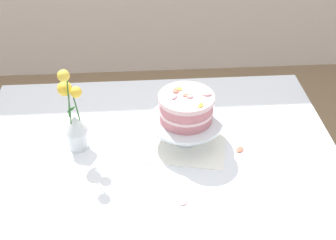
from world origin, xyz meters
name	(u,v)px	position (x,y,z in m)	size (l,w,h in m)	color
dining_table	(157,168)	(0.00, -0.02, 0.65)	(1.40, 1.00, 0.74)	white
linen_napkin	(185,139)	(0.12, 0.04, 0.74)	(0.32, 0.32, 0.00)	white
cake_stand	(186,123)	(0.12, 0.04, 0.82)	(0.29, 0.29, 0.10)	silver
layer_cake	(186,108)	(0.12, 0.04, 0.90)	(0.21, 0.21, 0.11)	#CC7A84
flower_vase	(74,120)	(-0.30, 0.02, 0.87)	(0.10, 0.10, 0.36)	silver
loose_petal_0	(183,202)	(0.08, -0.30, 0.74)	(0.03, 0.03, 0.00)	pink
loose_petal_1	(240,150)	(0.32, -0.04, 0.74)	(0.04, 0.03, 0.01)	#E56B51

